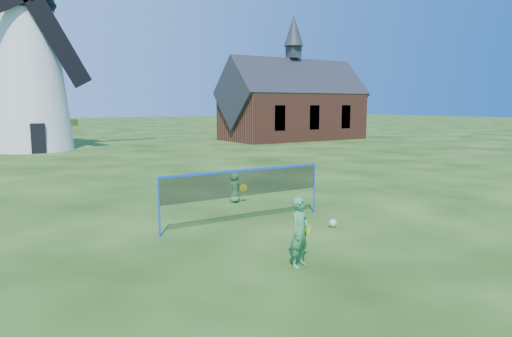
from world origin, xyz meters
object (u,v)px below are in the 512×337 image
object	(u,v)px
chapel	(293,105)
windmill	(28,68)
play_ball	(333,223)
badminton_net	(244,184)
player_boy	(235,188)
player_girl	(300,232)

from	to	relation	value
chapel	windmill	bearing A→B (deg)	176.37
windmill	play_ball	xyz separation A→B (m)	(3.84, -28.10, -5.78)
chapel	badminton_net	xyz separation A→B (m)	(-20.41, -25.07, -2.08)
chapel	player_boy	world-z (taller)	chapel
player_girl	chapel	bearing A→B (deg)	30.82
player_girl	player_boy	size ratio (longest dim) A/B	1.43
chapel	player_girl	world-z (taller)	chapel
player_girl	player_boy	distance (m)	6.66
player_girl	play_ball	size ratio (longest dim) A/B	6.61
badminton_net	play_ball	world-z (taller)	badminton_net
player_boy	windmill	bearing A→B (deg)	-96.70
windmill	player_girl	xyz separation A→B (m)	(1.15, -30.12, -5.16)
player_girl	play_ball	xyz separation A→B (m)	(2.69, 2.02, -0.62)
badminton_net	play_ball	xyz separation A→B (m)	(1.85, -1.61, -1.03)
player_boy	badminton_net	bearing A→B (deg)	50.92
player_boy	play_ball	xyz separation A→B (m)	(0.61, -4.30, -0.40)
windmill	chapel	world-z (taller)	windmill
windmill	chapel	size ratio (longest dim) A/B	1.27
badminton_net	player_girl	world-z (taller)	badminton_net
play_ball	player_boy	bearing A→B (deg)	98.10
chapel	badminton_net	distance (m)	32.40
windmill	play_ball	size ratio (longest dim) A/B	78.14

